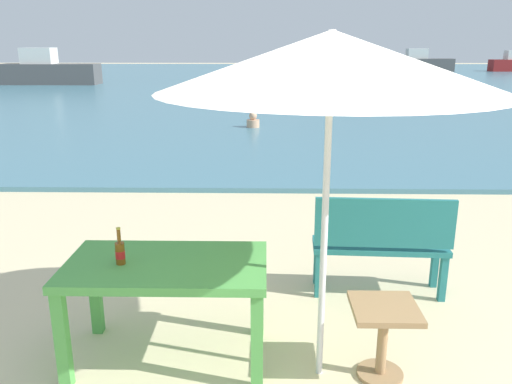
# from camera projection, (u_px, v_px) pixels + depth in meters

# --- Properties ---
(sea_water) EXTENTS (120.00, 50.00, 0.08)m
(sea_water) POSITION_uv_depth(u_px,v_px,m) (274.00, 80.00, 31.90)
(sea_water) COLOR teal
(sea_water) RESTS_ON ground_plane
(picnic_table_green) EXTENTS (1.40, 0.80, 0.76)m
(picnic_table_green) POSITION_uv_depth(u_px,v_px,m) (167.00, 276.00, 3.60)
(picnic_table_green) COLOR #4C9E47
(picnic_table_green) RESTS_ON ground_plane
(beer_bottle_amber) EXTENTS (0.07, 0.07, 0.26)m
(beer_bottle_amber) POSITION_uv_depth(u_px,v_px,m) (120.00, 251.00, 3.52)
(beer_bottle_amber) COLOR brown
(beer_bottle_amber) RESTS_ON picnic_table_green
(patio_umbrella) EXTENTS (2.10, 2.10, 2.30)m
(patio_umbrella) POSITION_uv_depth(u_px,v_px,m) (331.00, 62.00, 3.02)
(patio_umbrella) COLOR silver
(patio_umbrella) RESTS_ON ground_plane
(side_table_wood) EXTENTS (0.44, 0.44, 0.54)m
(side_table_wood) POSITION_uv_depth(u_px,v_px,m) (383.00, 331.00, 3.47)
(side_table_wood) COLOR #9E7A51
(side_table_wood) RESTS_ON ground_plane
(bench_teal_center) EXTENTS (1.22, 0.42, 0.95)m
(bench_teal_center) POSITION_uv_depth(u_px,v_px,m) (381.00, 240.00, 4.57)
(bench_teal_center) COLOR #237275
(bench_teal_center) RESTS_ON ground_plane
(swimmer_person) EXTENTS (0.34, 0.34, 0.41)m
(swimmer_person) POSITION_uv_depth(u_px,v_px,m) (253.00, 121.00, 13.61)
(swimmer_person) COLOR tan
(swimmer_person) RESTS_ON sea_water
(boat_tanker) EXTENTS (5.47, 1.49, 1.99)m
(boat_tanker) POSITION_uv_depth(u_px,v_px,m) (341.00, 66.00, 33.36)
(boat_tanker) COLOR #38383F
(boat_tanker) RESTS_ON sea_water
(boat_sailboat) EXTENTS (4.84, 1.32, 1.76)m
(boat_sailboat) POSITION_uv_depth(u_px,v_px,m) (421.00, 63.00, 40.67)
(boat_sailboat) COLOR #4C4C4C
(boat_sailboat) RESTS_ON sea_water
(boat_fishing_trawler) EXTENTS (5.30, 1.45, 1.93)m
(boat_fishing_trawler) POSITION_uv_depth(u_px,v_px,m) (48.00, 71.00, 27.83)
(boat_fishing_trawler) COLOR #4C4C4C
(boat_fishing_trawler) RESTS_ON sea_water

